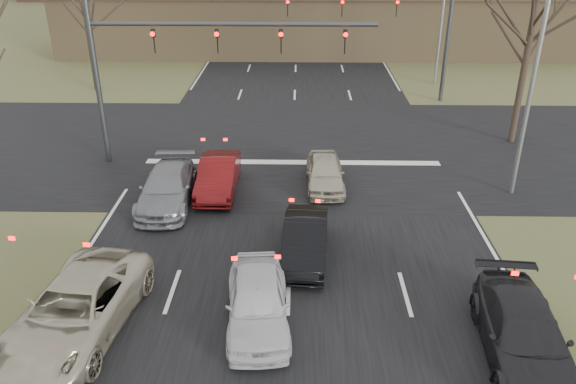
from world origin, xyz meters
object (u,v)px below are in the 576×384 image
object	(u,v)px
car_white_sedan	(257,301)
mast_arm_near	(169,51)
mast_arm_far	(402,16)
car_black_hatch	(305,240)
car_silver_suv	(76,309)
car_charcoal_sedan	(524,335)
building	(320,17)
streetlight_right_near	(533,56)
car_silver_ahead	(325,172)
car_grey_ahead	(167,188)
car_red_ahead	(218,176)

from	to	relation	value
car_white_sedan	mast_arm_near	bearing A→B (deg)	106.40
mast_arm_near	mast_arm_far	world-z (taller)	same
mast_arm_far	mast_arm_near	bearing A→B (deg)	-138.78
car_white_sedan	car_black_hatch	distance (m)	3.59
car_silver_suv	car_charcoal_sedan	size ratio (longest dim) A/B	1.12
mast_arm_near	mast_arm_far	xyz separation A→B (m)	(11.41, 10.00, -0.06)
building	car_silver_suv	distance (m)	37.68
streetlight_right_near	car_silver_suv	distance (m)	17.62
car_silver_suv	car_silver_ahead	size ratio (longest dim) A/B	1.44
car_white_sedan	car_grey_ahead	xyz separation A→B (m)	(-4.02, 7.15, -0.03)
car_red_ahead	building	bearing A→B (deg)	79.65
mast_arm_far	car_black_hatch	world-z (taller)	mast_arm_far
car_red_ahead	car_silver_ahead	xyz separation A→B (m)	(4.38, 0.51, -0.05)
car_charcoal_sedan	building	bearing A→B (deg)	101.30
car_black_hatch	car_silver_ahead	distance (m)	5.57
car_grey_ahead	car_charcoal_sedan	bearing A→B (deg)	-39.48
mast_arm_near	car_silver_ahead	world-z (taller)	mast_arm_near
mast_arm_far	car_charcoal_sedan	xyz separation A→B (m)	(-0.21, -22.59, -4.31)
car_grey_ahead	mast_arm_near	bearing A→B (deg)	93.52
car_silver_suv	car_black_hatch	distance (m)	7.23
car_charcoal_sedan	car_grey_ahead	bearing A→B (deg)	147.51
car_grey_ahead	car_white_sedan	bearing A→B (deg)	-62.36
car_silver_ahead	car_black_hatch	bearing A→B (deg)	-100.18
car_red_ahead	car_silver_ahead	bearing A→B (deg)	6.45
car_black_hatch	car_charcoal_sedan	world-z (taller)	car_charcoal_sedan
car_black_hatch	building	bearing A→B (deg)	91.19
building	car_silver_suv	world-z (taller)	building
mast_arm_far	car_silver_ahead	xyz separation A→B (m)	(-4.81, -12.52, -4.37)
streetlight_right_near	car_grey_ahead	world-z (taller)	streetlight_right_near
car_silver_suv	mast_arm_near	bearing A→B (deg)	95.71
car_silver_suv	car_red_ahead	bearing A→B (deg)	81.05
building	mast_arm_near	bearing A→B (deg)	-106.13
car_white_sedan	car_red_ahead	bearing A→B (deg)	99.85
mast_arm_near	car_charcoal_sedan	xyz separation A→B (m)	(11.21, -12.59, -4.36)
mast_arm_far	streetlight_right_near	world-z (taller)	streetlight_right_near
mast_arm_near	streetlight_right_near	bearing A→B (deg)	-12.05
car_white_sedan	car_grey_ahead	distance (m)	8.20
mast_arm_near	car_red_ahead	world-z (taller)	mast_arm_near
car_white_sedan	car_silver_ahead	distance (m)	9.11
building	car_silver_ahead	world-z (taller)	building
mast_arm_near	streetlight_right_near	xyz separation A→B (m)	(14.05, -3.00, 0.51)
streetlight_right_near	car_silver_suv	bearing A→B (deg)	-148.50
car_charcoal_sedan	car_silver_suv	bearing A→B (deg)	-178.37
mast_arm_near	car_charcoal_sedan	distance (m)	17.41
car_red_ahead	car_silver_ahead	distance (m)	4.41
car_charcoal_sedan	car_red_ahead	distance (m)	13.11
streetlight_right_near	car_grey_ahead	distance (m)	14.57
car_red_ahead	car_black_hatch	bearing A→B (deg)	-55.18
mast_arm_near	car_white_sedan	world-z (taller)	mast_arm_near
mast_arm_near	car_silver_suv	xyz separation A→B (m)	(-0.40, -11.85, -4.31)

